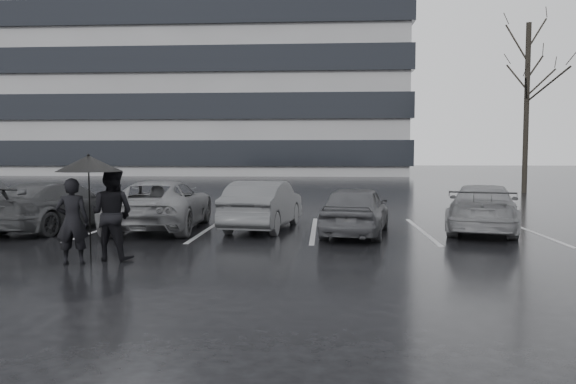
% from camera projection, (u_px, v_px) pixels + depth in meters
% --- Properties ---
extents(ground, '(160.00, 160.00, 0.00)m').
position_uv_depth(ground, '(284.00, 245.00, 12.29)').
color(ground, black).
rests_on(ground, ground).
extents(office_building, '(61.00, 26.00, 29.00)m').
position_uv_depth(office_building, '(113.00, 39.00, 60.51)').
color(office_building, gray).
rests_on(office_building, ground).
extents(car_main, '(2.07, 3.83, 1.24)m').
position_uv_depth(car_main, '(356.00, 210.00, 13.82)').
color(car_main, black).
rests_on(car_main, ground).
extents(car_west_a, '(1.91, 4.04, 1.28)m').
position_uv_depth(car_west_a, '(263.00, 205.00, 14.92)').
color(car_west_a, '#2D2D2F').
rests_on(car_west_a, ground).
extents(car_west_b, '(2.36, 4.73, 1.29)m').
position_uv_depth(car_west_b, '(161.00, 205.00, 14.93)').
color(car_west_b, '#525154').
rests_on(car_west_b, ground).
extents(car_west_c, '(2.78, 4.67, 1.27)m').
position_uv_depth(car_west_c, '(58.00, 205.00, 14.81)').
color(car_west_c, black).
rests_on(car_west_c, ground).
extents(car_east, '(2.80, 4.51, 1.22)m').
position_uv_depth(car_east, '(483.00, 208.00, 14.35)').
color(car_east, '#525154').
rests_on(car_east, ground).
extents(pedestrian_left, '(0.64, 0.49, 1.57)m').
position_uv_depth(pedestrian_left, '(72.00, 221.00, 10.14)').
color(pedestrian_left, black).
rests_on(pedestrian_left, ground).
extents(pedestrian_right, '(0.95, 0.79, 1.75)m').
position_uv_depth(pedestrian_right, '(112.00, 214.00, 10.57)').
color(pedestrian_right, black).
rests_on(pedestrian_right, ground).
extents(umbrella, '(1.18, 1.18, 2.00)m').
position_uv_depth(umbrella, '(89.00, 164.00, 10.34)').
color(umbrella, black).
rests_on(umbrella, ground).
extents(stall_stripes, '(19.72, 5.00, 0.00)m').
position_uv_depth(stall_stripes, '(261.00, 229.00, 14.83)').
color(stall_stripes, '#ABABAD').
rests_on(stall_stripes, ground).
extents(tree_north, '(0.26, 0.26, 8.50)m').
position_uv_depth(tree_north, '(526.00, 108.00, 28.19)').
color(tree_north, black).
rests_on(tree_north, ground).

